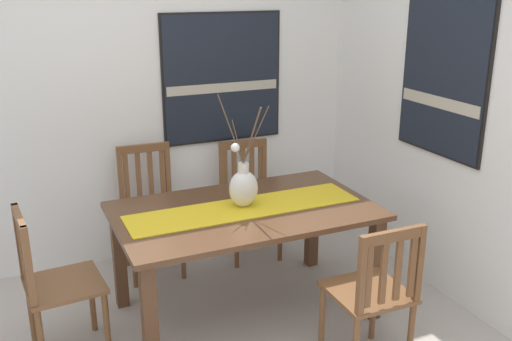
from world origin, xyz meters
TOP-DOWN VIEW (x-y plane):
  - wall_back at (0.00, 1.86)m, footprint 6.40×0.12m
  - wall_side at (1.86, 0.00)m, footprint 0.12×6.40m
  - dining_table at (0.42, 0.66)m, footprint 1.64×0.98m
  - table_runner at (0.42, 0.66)m, footprint 1.51×0.36m
  - centerpiece_vase at (0.43, 0.69)m, footprint 0.26×0.32m
  - chair_0 at (0.81, 1.48)m, footprint 0.45×0.45m
  - chair_1 at (0.84, -0.19)m, footprint 0.43×0.43m
  - chair_2 at (-0.77, 0.64)m, footprint 0.45×0.45m
  - chair_3 at (0.01, 1.51)m, footprint 0.44×0.44m
  - painting_on_back_wall at (0.72, 1.79)m, footprint 0.99×0.05m
  - painting_on_side_wall at (1.79, 0.49)m, footprint 0.05×0.80m

SIDE VIEW (x-z plane):
  - chair_1 at x=0.84m, z-range 0.03..0.95m
  - chair_0 at x=0.81m, z-range 0.04..0.94m
  - chair_2 at x=-0.77m, z-range 0.03..0.96m
  - chair_3 at x=0.01m, z-range 0.02..0.98m
  - dining_table at x=0.42m, z-range 0.26..1.01m
  - table_runner at x=0.42m, z-range 0.74..0.75m
  - centerpiece_vase at x=0.43m, z-range 0.52..1.24m
  - wall_back at x=0.00m, z-range 0.00..2.70m
  - wall_side at x=1.86m, z-range 0.00..2.70m
  - painting_on_back_wall at x=0.72m, z-range 0.88..1.90m
  - painting_on_side_wall at x=1.79m, z-range 0.99..2.07m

